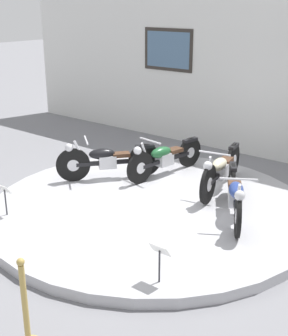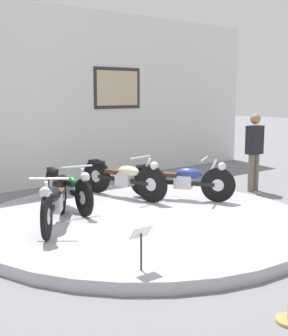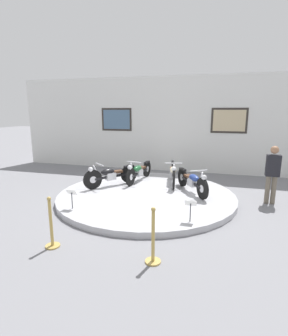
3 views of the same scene
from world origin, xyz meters
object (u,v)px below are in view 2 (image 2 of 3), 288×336
info_placard_front_left (141,238)px  visitor_standing (254,148)px  motorcycle_green (68,187)px  motorcycle_cream (125,177)px  motorcycle_blue (183,179)px  motorcycle_black (54,201)px

info_placard_front_left → visitor_standing: 5.49m
motorcycle_green → motorcycle_cream: 1.21m
motorcycle_cream → motorcycle_blue: motorcycle_cream is taller
motorcycle_cream → motorcycle_blue: size_ratio=1.16×
motorcycle_blue → visitor_standing: bearing=1.8°
motorcycle_black → motorcycle_blue: size_ratio=0.92×
motorcycle_black → visitor_standing: size_ratio=0.95×
motorcycle_black → motorcycle_green: size_ratio=0.81×
info_placard_front_left → motorcycle_cream: bearing=54.8°
motorcycle_cream → motorcycle_black: bearing=-157.2°
motorcycle_blue → visitor_standing: (2.19, 0.07, 0.40)m
motorcycle_green → info_placard_front_left: (-0.88, -2.97, -0.00)m
motorcycle_black → info_placard_front_left: bearing=-94.1°
visitor_standing → motorcycle_black: bearing=-179.2°
motorcycle_green → visitor_standing: 4.21m
motorcycle_cream → visitor_standing: bearing=-14.4°
motorcycle_black → info_placard_front_left: motorcycle_black is taller
motorcycle_cream → info_placard_front_left: bearing=-125.2°
motorcycle_black → motorcycle_green: motorcycle_black is taller
motorcycle_green → motorcycle_black: bearing=-131.8°
motorcycle_blue → info_placard_front_left: 3.54m
motorcycle_green → visitor_standing: size_ratio=1.17×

